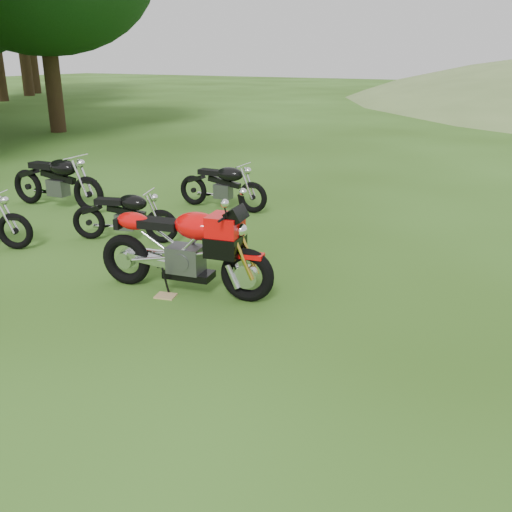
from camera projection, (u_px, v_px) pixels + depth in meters
The scene contains 7 objects.
ground at pixel (241, 351), 5.54m from camera, with size 120.00×120.00×0.00m, color #28480F.
treeline at pixel (31, 114), 26.92m from camera, with size 28.00×32.00×14.00m, color black, non-canonical shape.
sport_motorcycle at pixel (183, 242), 6.70m from camera, with size 2.13×0.53×1.28m, color #F10809, non-canonical shape.
plywood_board at pixel (166, 296), 6.78m from camera, with size 0.23×0.19×0.02m, color tan.
vintage_moto_b at pixel (222, 184), 10.44m from camera, with size 1.76×0.41×0.93m, color black, non-canonical shape.
vintage_moto_c at pixel (124, 214), 8.64m from camera, with size 1.63×0.38×0.86m, color black, non-canonical shape.
vintage_moto_d at pixel (56, 179), 10.48m from camera, with size 2.05×0.48×1.08m, color black, non-canonical shape.
Camera 1 is at (2.46, -4.25, 2.74)m, focal length 40.00 mm.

